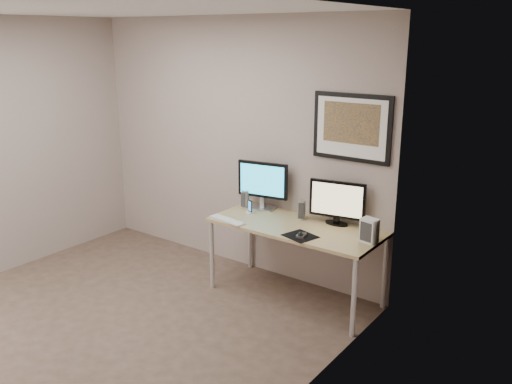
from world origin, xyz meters
TOP-DOWN VIEW (x-y plane):
  - floor at (0.00, 0.00)m, footprint 3.60×3.60m
  - room at (0.00, 0.45)m, footprint 3.60×3.60m
  - desk at (1.00, 1.35)m, footprint 1.60×0.70m
  - framed_art at (1.35, 1.68)m, footprint 0.75×0.04m
  - monitor_large at (0.47, 1.56)m, footprint 0.52×0.21m
  - monitor_tv at (1.29, 1.58)m, footprint 0.52×0.16m
  - speaker_left at (0.31, 1.49)m, footprint 0.07×0.07m
  - speaker_right at (0.95, 1.53)m, footprint 0.10×0.10m
  - phone_dock at (0.46, 1.37)m, footprint 0.08×0.08m
  - keyboard at (0.41, 1.07)m, footprint 0.42×0.17m
  - mousepad at (1.19, 1.13)m, footprint 0.31×0.29m
  - mouse at (1.20, 1.12)m, footprint 0.08×0.12m
  - fan_unit at (1.72, 1.35)m, footprint 0.15×0.12m

SIDE VIEW (x-z plane):
  - floor at x=0.00m, z-range 0.00..0.00m
  - desk at x=1.00m, z-range 0.30..1.03m
  - mousepad at x=1.19m, z-range 0.73..0.73m
  - keyboard at x=0.41m, z-range 0.73..0.74m
  - mouse at x=1.20m, z-range 0.73..0.77m
  - phone_dock at x=0.46m, z-range 0.73..0.87m
  - speaker_left at x=0.31m, z-range 0.73..0.91m
  - speaker_right at x=0.95m, z-range 0.73..0.92m
  - fan_unit at x=1.72m, z-range 0.73..0.94m
  - monitor_tv at x=1.29m, z-range 0.74..1.15m
  - monitor_large at x=0.47m, z-range 0.76..1.24m
  - framed_art at x=1.35m, z-range 1.32..1.92m
  - room at x=0.00m, z-range -0.16..3.44m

